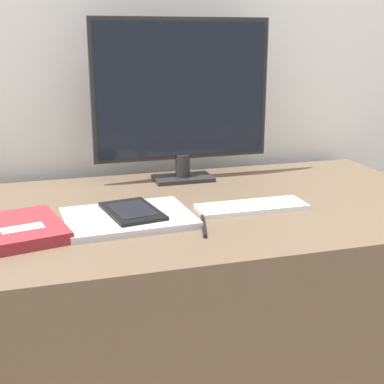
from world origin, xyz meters
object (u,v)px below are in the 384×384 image
at_px(keyboard, 252,206).
at_px(notebook, 23,229).
at_px(monitor, 182,96).
at_px(pen, 204,226).
at_px(laptop, 128,218).
at_px(ereader, 132,211).

distance_m(keyboard, notebook, 0.57).
distance_m(monitor, notebook, 0.65).
distance_m(keyboard, pen, 0.19).
bearing_deg(laptop, keyboard, 0.62).
height_order(keyboard, ereader, ereader).
bearing_deg(monitor, notebook, -142.58).
xyz_separation_m(keyboard, notebook, (-0.57, -0.03, 0.01)).
height_order(monitor, ereader, monitor).
bearing_deg(ereader, notebook, -172.36).
bearing_deg(pen, notebook, 169.65).
bearing_deg(keyboard, pen, -148.42).
height_order(laptop, pen, laptop).
bearing_deg(notebook, monitor, 37.42).
distance_m(monitor, laptop, 0.48).
relative_size(ereader, notebook, 0.77).
distance_m(monitor, pen, 0.51).
relative_size(notebook, pen, 1.89).
xyz_separation_m(laptop, notebook, (-0.24, -0.02, 0.01)).
height_order(laptop, notebook, notebook).
height_order(ereader, notebook, notebook).
relative_size(laptop, pen, 2.28).
xyz_separation_m(laptop, pen, (0.16, -0.10, -0.00)).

